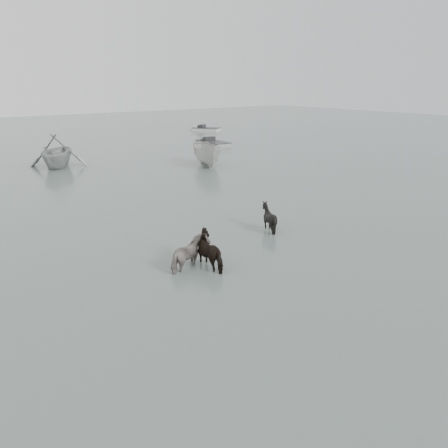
{
  "coord_description": "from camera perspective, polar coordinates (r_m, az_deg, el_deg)",
  "views": [
    {
      "loc": [
        -8.56,
        -11.8,
        5.85
      ],
      "look_at": [
        0.21,
        0.0,
        1.0
      ],
      "focal_mm": 35.0,
      "sensor_mm": 36.0,
      "label": 1
    }
  ],
  "objects": [
    {
      "name": "boat_small",
      "position": [
        31.68,
        -2.18,
        9.21
      ],
      "size": [
        3.33,
        4.87,
        1.76
      ],
      "primitive_type": "imported",
      "rotation": [
        0.0,
        0.0,
        -0.39
      ],
      "color": "#B8B8B3",
      "rests_on": "ground"
    },
    {
      "name": "pony_pinto",
      "position": [
        14.24,
        -4.55,
        -3.1
      ],
      "size": [
        1.77,
        1.34,
        1.36
      ],
      "primitive_type": "imported",
      "rotation": [
        0.0,
        0.0,
        2.01
      ],
      "color": "black",
      "rests_on": "ground"
    },
    {
      "name": "rowboat_trail",
      "position": [
        33.22,
        -21.02,
        9.09
      ],
      "size": [
        5.89,
        6.12,
        2.49
      ],
      "primitive_type": "imported",
      "rotation": [
        0.0,
        0.0,
        2.62
      ],
      "color": "#A5A8A5",
      "rests_on": "ground"
    },
    {
      "name": "pony_black",
      "position": [
        17.87,
        5.89,
        1.22
      ],
      "size": [
        1.5,
        1.44,
        1.29
      ],
      "primitive_type": "imported",
      "rotation": [
        0.0,
        0.0,
        2.01
      ],
      "color": "black",
      "rests_on": "ground"
    },
    {
      "name": "ground",
      "position": [
        15.71,
        -0.62,
        -3.61
      ],
      "size": [
        140.0,
        140.0,
        0.0
      ],
      "primitive_type": "plane",
      "color": "#55655D",
      "rests_on": "ground"
    },
    {
      "name": "skiff_star",
      "position": [
        54.42,
        -2.32,
        12.46
      ],
      "size": [
        3.78,
        4.7,
        0.75
      ],
      "primitive_type": null,
      "rotation": [
        0.0,
        0.0,
        2.13
      ],
      "color": "silver",
      "rests_on": "ground"
    },
    {
      "name": "pony_dark",
      "position": [
        14.38,
        -1.37,
        -2.82
      ],
      "size": [
        1.58,
        1.69,
        1.36
      ],
      "primitive_type": "imported",
      "rotation": [
        0.0,
        0.0,
        1.96
      ],
      "color": "black",
      "rests_on": "ground"
    },
    {
      "name": "skiff_port",
      "position": [
        41.96,
        -1.44,
        10.74
      ],
      "size": [
        1.85,
        5.51,
        0.75
      ],
      "primitive_type": null,
      "rotation": [
        0.0,
        0.0,
        1.52
      ],
      "color": "gray",
      "rests_on": "ground"
    }
  ]
}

